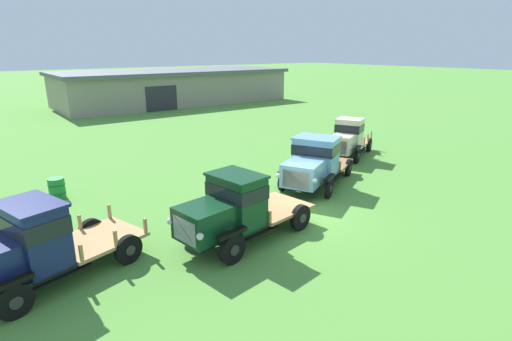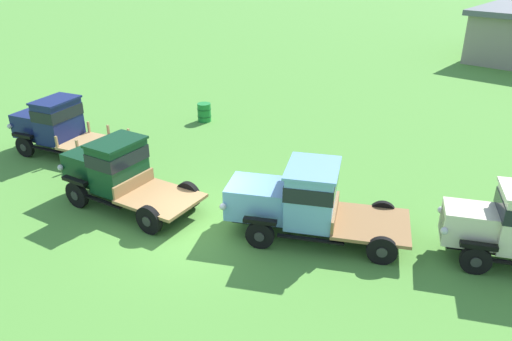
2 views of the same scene
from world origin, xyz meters
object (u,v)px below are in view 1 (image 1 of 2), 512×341
vintage_truck_midrow_center (313,162)px  oil_drum_beside_row (57,189)px  farm_shed (174,86)px  vintage_truck_foreground_near (29,245)px  vintage_truck_second_in_line (233,208)px  vintage_truck_far_side (348,138)px

vintage_truck_midrow_center → oil_drum_beside_row: 10.69m
farm_shed → oil_drum_beside_row: (-17.17, -24.65, -1.39)m
oil_drum_beside_row → farm_shed: bearing=55.1°
vintage_truck_foreground_near → vintage_truck_second_in_line: 5.54m
vintage_truck_foreground_near → vintage_truck_midrow_center: size_ratio=0.92×
farm_shed → vintage_truck_foreground_near: 36.46m
vintage_truck_foreground_near → vintage_truck_far_side: (16.23, 3.65, -0.03)m
farm_shed → vintage_truck_second_in_line: size_ratio=4.87×
vintage_truck_foreground_near → vintage_truck_far_side: bearing=12.7°
farm_shed → vintage_truck_midrow_center: size_ratio=4.46×
farm_shed → oil_drum_beside_row: bearing=-124.9°
vintage_truck_second_in_line → oil_drum_beside_row: size_ratio=5.83×
vintage_truck_foreground_near → oil_drum_beside_row: size_ratio=5.84×
vintage_truck_second_in_line → vintage_truck_midrow_center: 6.15m
farm_shed → vintage_truck_midrow_center: bearing=-104.8°
vintage_truck_second_in_line → oil_drum_beside_row: vintage_truck_second_in_line is taller
vintage_truck_midrow_center → vintage_truck_far_side: bearing=25.4°
farm_shed → vintage_truck_far_side: farm_shed is taller
farm_shed → vintage_truck_midrow_center: (-7.87, -29.87, -0.66)m
vintage_truck_second_in_line → vintage_truck_far_side: vintage_truck_second_in_line is taller
vintage_truck_foreground_near → oil_drum_beside_row: vintage_truck_foreground_near is taller
vintage_truck_midrow_center → vintage_truck_far_side: (5.08, 2.42, -0.03)m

